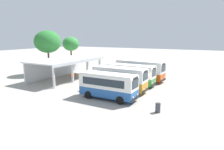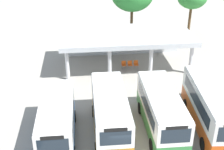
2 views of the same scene
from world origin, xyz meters
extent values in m
cylinder|color=black|center=(-3.41, 4.24, 0.45)|extent=(0.23, 0.90, 0.90)
cylinder|color=black|center=(-5.51, 4.25, 0.45)|extent=(0.23, 0.90, 0.90)
cube|color=#23569E|center=(-4.47, 2.19, 0.87)|extent=(2.23, 6.62, 0.97)
cube|color=silver|center=(-4.47, 2.19, 2.11)|extent=(2.23, 6.62, 1.51)
cube|color=silver|center=(-4.47, 2.19, 2.92)|extent=(2.17, 6.42, 0.12)
cube|color=#1E2833|center=(-4.49, -1.09, 2.16)|extent=(1.80, 0.06, 0.98)
cube|color=black|center=(-4.49, -1.09, 2.74)|extent=(1.32, 0.06, 0.24)
cube|color=#1E2833|center=(-3.38, 2.29, 2.16)|extent=(0.07, 5.28, 0.83)
cube|color=#1E2833|center=(-5.56, 2.30, 2.16)|extent=(0.07, 5.28, 0.83)
cylinder|color=black|center=(0.17, 0.35, 0.45)|extent=(0.23, 0.90, 0.90)
cylinder|color=black|center=(-1.98, 0.38, 0.45)|extent=(0.23, 0.90, 0.90)
cylinder|color=black|center=(0.22, 4.74, 0.45)|extent=(0.23, 0.90, 0.90)
cylinder|color=black|center=(-1.93, 4.77, 0.45)|extent=(0.23, 0.90, 0.90)
cube|color=orange|center=(-0.88, 2.56, 0.95)|extent=(2.33, 7.11, 1.14)
cube|color=white|center=(-0.88, 2.56, 2.27)|extent=(2.33, 7.11, 1.51)
cube|color=white|center=(-0.88, 2.56, 3.09)|extent=(2.26, 6.89, 0.12)
cube|color=#1E2833|center=(-0.92, -0.97, 2.32)|extent=(1.84, 0.07, 0.98)
cube|color=black|center=(-0.92, -0.97, 2.91)|extent=(1.35, 0.07, 0.24)
cube|color=#1E2833|center=(0.24, 2.65, 2.32)|extent=(0.10, 5.67, 0.83)
cube|color=#1E2833|center=(-1.99, 2.67, 2.32)|extent=(0.10, 5.67, 0.83)
cylinder|color=black|center=(3.74, 0.36, 0.45)|extent=(0.23, 0.90, 0.90)
cylinder|color=black|center=(1.63, 0.39, 0.45)|extent=(0.23, 0.90, 0.90)
cylinder|color=black|center=(3.80, 4.80, 0.45)|extent=(0.23, 0.90, 0.90)
cylinder|color=black|center=(1.70, 4.83, 0.45)|extent=(0.23, 0.90, 0.90)
cube|color=#337F3D|center=(2.72, 2.59, 0.86)|extent=(2.31, 7.18, 0.96)
cube|color=white|center=(2.72, 2.59, 2.12)|extent=(2.31, 7.18, 1.55)
cube|color=white|center=(2.72, 2.59, 2.96)|extent=(2.24, 6.97, 0.12)
cube|color=#1E2833|center=(2.67, -0.97, 2.17)|extent=(1.81, 0.08, 1.01)
cube|color=black|center=(2.67, -0.97, 2.78)|extent=(1.32, 0.07, 0.24)
cube|color=#1E2833|center=(3.81, 2.68, 2.17)|extent=(0.12, 5.72, 0.85)
cube|color=#1E2833|center=(1.63, 2.71, 2.17)|extent=(0.12, 5.72, 0.85)
cylinder|color=black|center=(5.00, 0.14, 0.45)|extent=(0.30, 0.92, 0.90)
cylinder|color=black|center=(7.63, 4.74, 0.45)|extent=(0.30, 0.92, 0.90)
cylinder|color=black|center=(5.41, 4.93, 0.45)|extent=(0.30, 0.92, 0.90)
cube|color=#D14C14|center=(6.31, 2.44, 0.94)|extent=(2.97, 7.93, 1.12)
cube|color=silver|center=(6.31, 2.44, 2.31)|extent=(2.97, 7.93, 1.61)
cube|color=silver|center=(6.31, 2.44, 3.17)|extent=(2.89, 7.69, 0.12)
cube|color=#1E2833|center=(5.18, 2.64, 2.36)|extent=(0.57, 6.19, 0.89)
cylinder|color=silver|center=(-3.99, 11.10, 1.60)|extent=(0.36, 0.36, 3.20)
cylinder|color=silver|center=(-0.05, 11.10, 1.60)|extent=(0.36, 0.36, 3.20)
cylinder|color=silver|center=(3.89, 11.10, 1.60)|extent=(0.36, 0.36, 3.20)
cylinder|color=silver|center=(7.84, 11.10, 1.60)|extent=(0.36, 0.36, 3.20)
cube|color=silver|center=(1.92, 16.68, 1.60)|extent=(12.63, 0.20, 3.20)
cube|color=silver|center=(1.92, 13.79, 3.30)|extent=(13.13, 6.47, 0.20)
cube|color=silver|center=(1.92, 10.60, 3.06)|extent=(13.13, 0.10, 0.28)
cylinder|color=slate|center=(1.74, 12.55, 0.22)|extent=(0.03, 0.03, 0.44)
cylinder|color=slate|center=(1.39, 12.53, 0.22)|extent=(0.03, 0.03, 0.44)
cylinder|color=slate|center=(1.73, 12.90, 0.22)|extent=(0.03, 0.03, 0.44)
cylinder|color=slate|center=(1.38, 12.89, 0.22)|extent=(0.03, 0.03, 0.44)
cube|color=#D85919|center=(1.56, 12.72, 0.46)|extent=(0.46, 0.46, 0.04)
cube|color=#D85919|center=(1.55, 12.92, 0.66)|extent=(0.44, 0.06, 0.40)
cylinder|color=slate|center=(2.37, 12.53, 0.22)|extent=(0.03, 0.03, 0.44)
cylinder|color=slate|center=(2.02, 12.52, 0.22)|extent=(0.03, 0.03, 0.44)
cylinder|color=slate|center=(2.35, 12.89, 0.22)|extent=(0.03, 0.03, 0.44)
cylinder|color=slate|center=(2.00, 12.87, 0.22)|extent=(0.03, 0.03, 0.44)
cube|color=#D85919|center=(2.18, 12.70, 0.46)|extent=(0.46, 0.46, 0.04)
cube|color=#D85919|center=(2.18, 12.90, 0.66)|extent=(0.44, 0.06, 0.40)
cylinder|color=slate|center=(2.99, 12.54, 0.22)|extent=(0.03, 0.03, 0.44)
cylinder|color=slate|center=(2.64, 12.52, 0.22)|extent=(0.03, 0.03, 0.44)
cylinder|color=slate|center=(2.98, 12.89, 0.22)|extent=(0.03, 0.03, 0.44)
cylinder|color=slate|center=(2.63, 12.88, 0.22)|extent=(0.03, 0.03, 0.44)
cube|color=#D85919|center=(2.81, 12.71, 0.46)|extent=(0.46, 0.46, 0.04)
cube|color=#D85919|center=(2.80, 12.91, 0.66)|extent=(0.44, 0.06, 0.40)
cylinder|color=brown|center=(3.42, 19.73, 2.14)|extent=(0.32, 0.32, 4.28)
cylinder|color=brown|center=(10.76, 20.45, 2.05)|extent=(0.32, 0.32, 4.10)
camera|label=1|loc=(-23.11, -8.49, 7.04)|focal=31.24mm
camera|label=2|loc=(-2.64, -15.01, 13.61)|focal=49.39mm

